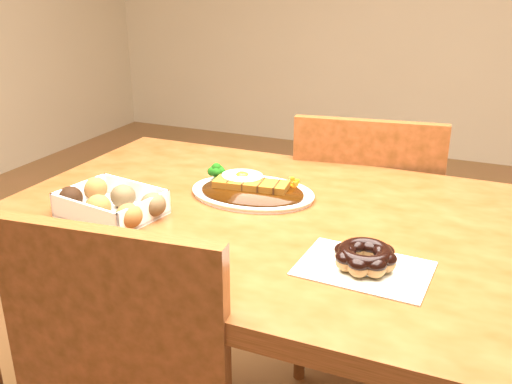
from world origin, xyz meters
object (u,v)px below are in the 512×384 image
at_px(table, 275,256).
at_px(katsu_curry_plate, 251,189).
at_px(chair_far, 364,236).
at_px(donut_box, 111,203).
at_px(pon_de_ring, 365,258).

relative_size(table, katsu_curry_plate, 4.13).
bearing_deg(chair_far, donut_box, 50.67).
relative_size(donut_box, pon_de_ring, 1.03).
bearing_deg(table, pon_de_ring, -34.99).
bearing_deg(donut_box, pon_de_ring, -2.15).
distance_m(table, katsu_curry_plate, 0.17).
distance_m(katsu_curry_plate, pon_de_ring, 0.40).
xyz_separation_m(katsu_curry_plate, donut_box, (-0.22, -0.22, 0.01)).
bearing_deg(katsu_curry_plate, donut_box, -135.49).
bearing_deg(chair_far, katsu_curry_plate, 60.13).
relative_size(chair_far, donut_box, 3.67).
bearing_deg(table, chair_far, 81.21).
bearing_deg(pon_de_ring, chair_far, 101.76).
xyz_separation_m(chair_far, donut_box, (-0.40, -0.67, 0.30)).
height_order(chair_far, pon_de_ring, chair_far).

